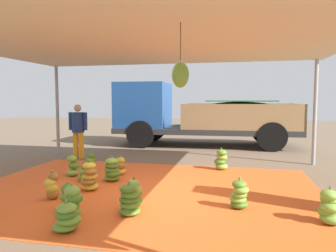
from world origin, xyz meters
The scene contains 20 objects.
ground_plane centered at (0.00, 3.00, 0.00)m, with size 40.00×40.00×0.00m, color brown.
tarp_orange centered at (0.00, 0.00, 0.01)m, with size 6.72×4.86×0.01m, color #E05B23.
tent_canopy centered at (0.01, -0.09, 2.78)m, with size 8.00×7.00×2.87m.
banana_bunch_0 centered at (-0.96, -0.24, 0.26)m, with size 0.44×0.43×0.59m.
banana_bunch_1 centered at (0.19, -0.95, 0.22)m, with size 0.35×0.36×0.50m.
banana_bunch_2 centered at (1.83, -0.68, 0.22)m, with size 0.39×0.41×0.51m.
banana_bunch_3 centered at (-1.68, 1.28, 0.22)m, with size 0.30×0.32×0.48m.
banana_bunch_4 centered at (-0.55, -1.62, 0.24)m, with size 0.39×0.39×0.52m.
banana_bunch_5 centered at (-0.83, 1.07, 0.20)m, with size 0.30×0.31×0.45m.
banana_bunch_7 centered at (-1.38, 0.37, 0.19)m, with size 0.34×0.31×0.42m.
banana_bunch_8 centered at (-1.84, 0.71, 0.23)m, with size 0.34×0.33×0.51m.
banana_bunch_9 centered at (-0.80, 0.48, 0.24)m, with size 0.49×0.49×0.55m.
banana_bunch_10 centered at (1.42, 2.10, 0.25)m, with size 0.40×0.41×0.55m.
banana_bunch_11 centered at (0.21, -1.28, 0.22)m, with size 0.45×0.48×0.51m.
banana_bunch_12 centered at (3.06, -1.03, 0.24)m, with size 0.43×0.43×0.53m.
banana_bunch_13 centered at (-1.35, -0.87, 0.23)m, with size 0.33×0.32×0.50m.
banana_bunch_14 centered at (-0.80, -1.29, 0.20)m, with size 0.34×0.33×0.45m.
banana_bunch_15 centered at (-0.39, -2.04, 0.18)m, with size 0.48×0.43×0.43m.
cargo_truck_main centered at (0.28, 6.31, 1.19)m, with size 6.84×2.66×2.40m.
worker_0 centered at (-2.81, 2.78, 0.94)m, with size 0.59×0.36×1.61m.
Camera 1 is at (1.78, -5.66, 1.73)m, focal length 33.51 mm.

